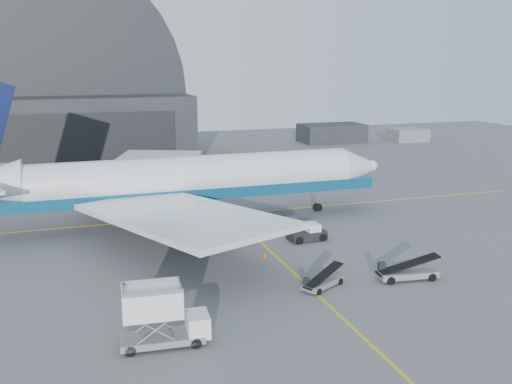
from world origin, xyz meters
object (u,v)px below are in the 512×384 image
object	(u,v)px
catering_truck	(161,317)
belt_loader_b	(407,272)
belt_loader_a	(323,282)
airliner	(178,181)
pushback_tug	(308,234)

from	to	relation	value
catering_truck	belt_loader_b	size ratio (longest dim) A/B	1.07
belt_loader_a	belt_loader_b	distance (m)	7.45
airliner	catering_truck	world-z (taller)	airliner
airliner	catering_truck	size ratio (longest dim) A/B	8.56
airliner	belt_loader_b	distance (m)	27.48
pushback_tug	belt_loader_a	size ratio (longest dim) A/B	0.93
catering_truck	pushback_tug	distance (m)	24.90
pushback_tug	belt_loader_b	bearing A→B (deg)	-77.41
catering_truck	belt_loader_b	distance (m)	21.92
catering_truck	belt_loader_a	size ratio (longest dim) A/B	1.39
airliner	belt_loader_a	distance (m)	23.76
airliner	belt_loader_b	world-z (taller)	airliner
belt_loader_b	catering_truck	bearing A→B (deg)	-160.09
belt_loader_a	belt_loader_b	world-z (taller)	belt_loader_b
catering_truck	belt_loader_a	xyz separation A→B (m)	(13.87, 5.51, -1.48)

